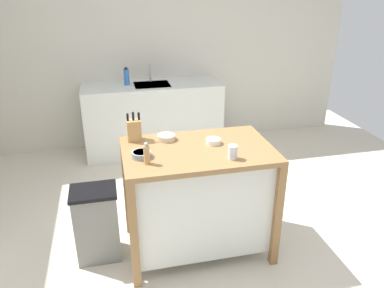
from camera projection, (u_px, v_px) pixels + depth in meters
ground_plane at (194, 259)px, 3.11m from camera, size 6.41×6.41×0.00m
wall_back at (149, 48)px, 4.88m from camera, size 5.41×0.10×2.60m
kitchen_island at (198, 194)px, 3.05m from camera, size 1.16×0.74×0.93m
knife_block at (134, 130)px, 3.00m from camera, size 0.11×0.09×0.24m
bowl_stoneware_deep at (213, 141)px, 2.96m from camera, size 0.12×0.12×0.04m
bowl_ceramic_small at (141, 154)px, 2.74m from camera, size 0.14×0.14×0.04m
bowl_ceramic_wide at (166, 137)px, 3.03m from camera, size 0.14×0.14×0.04m
drinking_cup at (233, 152)px, 2.70m from camera, size 0.07×0.07×0.10m
pepper_grinder at (147, 154)px, 2.62m from camera, size 0.04×0.04×0.16m
trash_bin at (97, 223)px, 3.02m from camera, size 0.36×0.28×0.63m
sink_counter at (153, 118)px, 4.90m from camera, size 1.74×0.60×0.91m
sink_faucet at (150, 73)px, 4.80m from camera, size 0.02×0.02×0.22m
bottle_spray_cleaner at (127, 77)px, 4.64m from camera, size 0.07×0.07×0.22m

